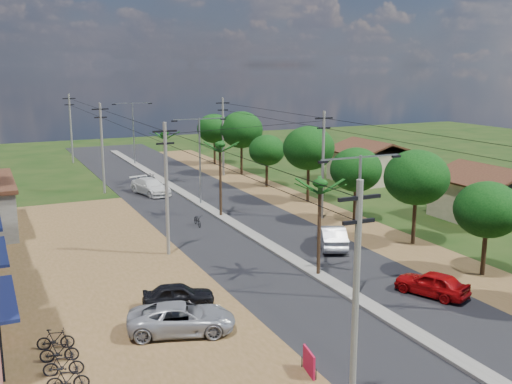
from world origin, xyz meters
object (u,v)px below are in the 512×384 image
Objects in this scene: roadside_sign at (309,363)px; car_parked_dark at (178,296)px; car_parked_silver at (182,319)px; car_silver_mid at (332,237)px; parked_scooter_row at (66,372)px; car_red_near at (432,284)px; car_white_far at (151,187)px.

car_parked_dark is at bearing 117.08° from roadside_sign.
car_parked_silver is at bearing 130.92° from roadside_sign.
car_silver_mid is at bearing -40.12° from car_parked_silver.
car_parked_dark is 9.46m from roadside_sign.
car_parked_dark is 0.52× the size of parked_scooter_row.
car_silver_mid reaches higher than car_parked_dark.
car_silver_mid is 16.36m from car_parked_silver.
car_white_far is (-7.09, 32.68, 0.08)m from car_red_near.
car_white_far is at bearing -101.51° from car_red_near.
roadside_sign reaches higher than parked_scooter_row.
car_parked_dark is at bearing 47.45° from car_silver_mid.
car_white_far is 37.47m from roadside_sign.
car_parked_silver is 1.36× the size of car_parked_dark.
roadside_sign is at bearing -20.81° from parked_scooter_row.
car_white_far is at bearing 5.21° from car_parked_silver.
car_red_near reaches higher than car_parked_dark.
car_silver_mid is 0.93× the size of car_parked_silver.
car_white_far is 28.93m from car_parked_dark.
car_parked_dark is at bearing -42.18° from car_red_near.
roadside_sign is at bearing 0.03° from car_red_near.
car_white_far is 32.08m from car_parked_silver.
car_parked_silver is at bearing 177.53° from car_parked_dark.
roadside_sign is 0.17× the size of parked_scooter_row.
roadside_sign is (2.74, -9.05, -0.12)m from car_parked_dark.
car_parked_silver is at bearing 23.50° from parked_scooter_row.
car_silver_mid is (-0.22, 10.05, 0.09)m from car_red_near.
car_parked_dark is at bearing -116.02° from car_white_far.
car_red_near is at bearing 115.35° from car_silver_mid.
car_red_near is at bearing -91.46° from car_white_far.
car_white_far reaches higher than car_parked_silver.
roadside_sign is (-3.43, -37.31, -0.25)m from car_white_far.
car_silver_mid reaches higher than parked_scooter_row.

